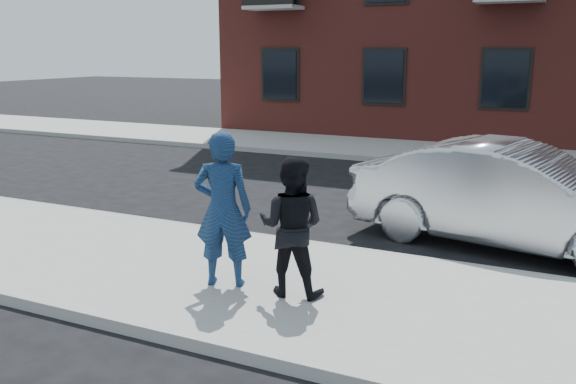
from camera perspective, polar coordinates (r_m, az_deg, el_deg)
The scene contains 8 objects.
ground at distance 7.76m, azimuth 7.28°, elevation -10.19°, with size 100.00×100.00×0.00m, color black.
near_sidewalk at distance 7.51m, azimuth 6.69°, elevation -10.36°, with size 50.00×3.50×0.15m, color gray.
near_curb at distance 9.12m, azimuth 10.35°, elevation -6.17°, with size 50.00×0.10×0.15m, color #999691.
far_sidewalk at distance 18.42m, azimuth 18.28°, elevation 3.17°, with size 50.00×3.50×0.15m, color gray.
far_curb at distance 16.66m, azimuth 17.48°, elevation 2.23°, with size 50.00×0.10×0.15m, color #999691.
silver_sedan at distance 10.14m, azimuth 20.40°, elevation -0.40°, with size 1.75×5.01×1.65m, color #B7BABF.
man_hoodie at distance 7.59m, azimuth -6.11°, elevation -1.62°, with size 0.83×0.68×1.96m.
man_peacoat at distance 7.30m, azimuth 0.33°, elevation -3.24°, with size 0.91×0.76×1.70m.
Camera 1 is at (2.14, -6.80, 3.06)m, focal length 38.00 mm.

